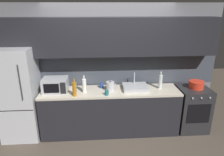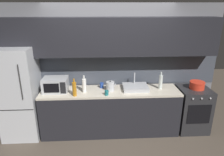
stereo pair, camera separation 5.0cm
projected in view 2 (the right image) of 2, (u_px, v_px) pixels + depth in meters
The scene contains 13 objects.
back_wall at pixel (109, 54), 4.03m from camera, with size 4.41×0.44×2.50m.
counter_run at pixel (110, 111), 4.12m from camera, with size 2.67×0.60×0.90m.
refrigerator at pixel (20, 93), 3.88m from camera, with size 0.68×0.69×1.76m.
oven_range at pixel (192, 109), 4.21m from camera, with size 0.60×0.62×0.90m.
microwave at pixel (56, 85), 3.88m from camera, with size 0.46×0.35×0.27m.
sink_basin at pixel (135, 87), 4.01m from camera, with size 0.48×0.38×0.30m.
kettle at pixel (110, 86), 3.94m from camera, with size 0.19×0.16×0.20m.
wine_bottle_amber at pixel (74, 89), 3.69m from camera, with size 0.08×0.08×0.33m.
wine_bottle_white at pixel (84, 85), 3.85m from camera, with size 0.08×0.08×0.33m.
wine_bottle_clear at pixel (161, 82), 4.01m from camera, with size 0.07×0.07×0.35m.
mug_blue at pixel (102, 85), 4.08m from camera, with size 0.07×0.07×0.11m, color #234299.
mug_teal at pixel (107, 93), 3.75m from camera, with size 0.07×0.07×0.09m, color #19666B.
cooking_pot at pixel (197, 85), 4.04m from camera, with size 0.29×0.29×0.14m.
Camera 2 is at (-0.18, -2.76, 2.45)m, focal length 33.04 mm.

